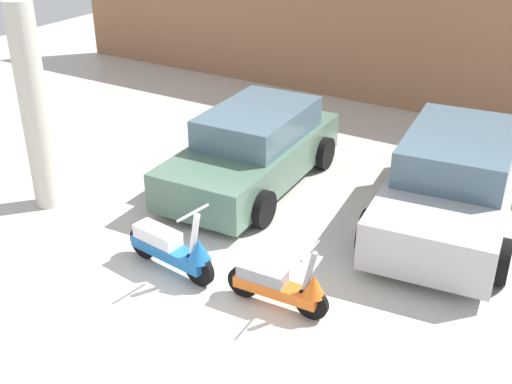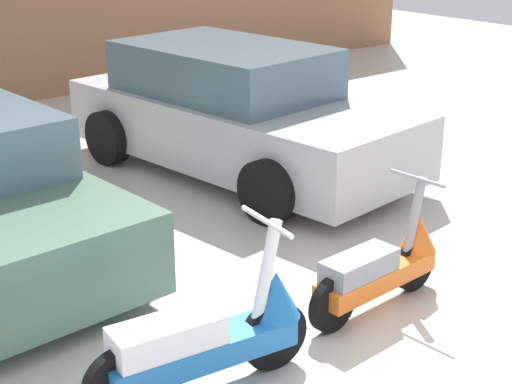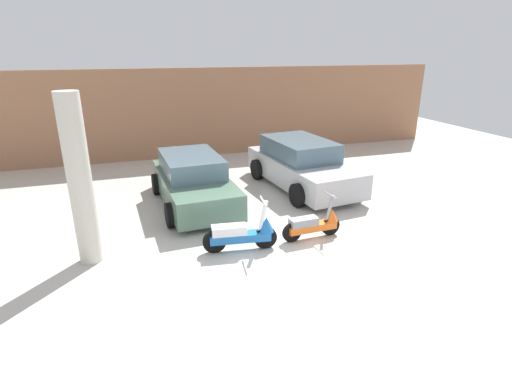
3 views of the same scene
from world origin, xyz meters
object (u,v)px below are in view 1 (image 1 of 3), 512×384
car_rear_left (254,149)px  car_rear_center (453,183)px  scooter_front_left (173,248)px  support_column_side (35,109)px  scooter_front_right (281,285)px

car_rear_left → car_rear_center: 3.34m
scooter_front_left → support_column_side: 3.28m
scooter_front_left → car_rear_center: car_rear_center is taller
car_rear_left → support_column_side: size_ratio=1.21×
scooter_front_left → car_rear_left: size_ratio=0.39×
scooter_front_left → car_rear_center: bearing=57.4°
scooter_front_right → car_rear_left: size_ratio=0.35×
scooter_front_left → scooter_front_right: 1.64m
scooter_front_right → support_column_side: 4.82m
car_rear_center → support_column_side: (-5.78, -2.82, 0.96)m
scooter_front_right → scooter_front_left: bearing=179.1°
scooter_front_left → support_column_side: size_ratio=0.47×
car_rear_center → support_column_side: support_column_side is taller
car_rear_center → support_column_side: 6.50m
car_rear_left → car_rear_center: bearing=93.8°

